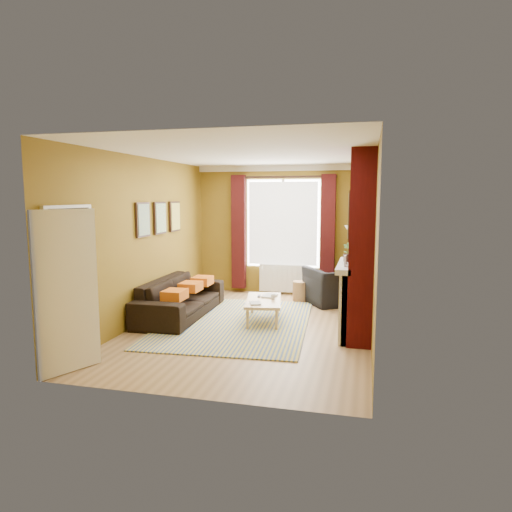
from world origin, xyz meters
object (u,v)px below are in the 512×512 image
wicker_stool (300,291)px  floor_lamp (350,242)px  sofa (181,297)px  armchair (337,286)px  coffee_table (264,302)px

wicker_stool → floor_lamp: floor_lamp is taller
sofa → wicker_stool: 2.57m
armchair → coffee_table: armchair is taller
floor_lamp → armchair: bearing=-143.3°
floor_lamp → wicker_stool: bearing=-177.7°
sofa → wicker_stool: sofa is taller
armchair → coffee_table: 1.97m
armchair → wicker_stool: 0.78m
floor_lamp → coffee_table: bearing=-127.6°
armchair → wicker_stool: size_ratio=2.77×
sofa → armchair: size_ratio=2.05×
armchair → sofa: bearing=-1.8°
armchair → floor_lamp: (0.21, 0.16, 0.87)m
sofa → armchair: (2.67, 1.60, 0.03)m
coffee_table → sofa: bearing=169.4°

